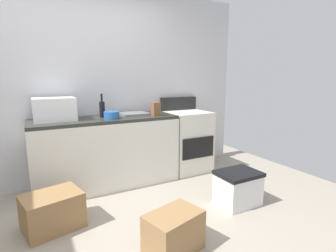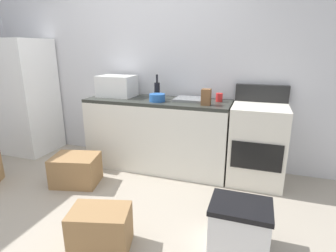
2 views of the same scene
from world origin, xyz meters
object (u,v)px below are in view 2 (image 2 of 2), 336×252
object	(u,v)px
wine_bottle	(157,90)
refrigerator	(26,97)
coffee_mug	(219,97)
mixing_bowl	(157,98)
cardboard_box_medium	(76,170)
knife_block	(206,97)
storage_bin	(239,225)
cardboard_box_small	(101,229)
microwave	(117,86)
stove_oven	(257,143)

from	to	relation	value
wine_bottle	refrigerator	bearing A→B (deg)	-176.83
refrigerator	coffee_mug	xyz separation A→B (m)	(2.79, 0.16, 0.13)
mixing_bowl	refrigerator	bearing A→B (deg)	178.11
mixing_bowl	cardboard_box_medium	world-z (taller)	mixing_bowl
wine_bottle	knife_block	xyz separation A→B (m)	(0.66, -0.21, -0.02)
refrigerator	storage_bin	bearing A→B (deg)	-20.00
knife_block	cardboard_box_medium	world-z (taller)	knife_block
coffee_mug	cardboard_box_small	xyz separation A→B (m)	(-0.63, -1.67, -0.78)
microwave	wine_bottle	world-z (taller)	wine_bottle
mixing_bowl	microwave	bearing A→B (deg)	165.31
mixing_bowl	cardboard_box_small	world-z (taller)	mixing_bowl
cardboard_box_small	storage_bin	distance (m)	1.08
stove_oven	coffee_mug	world-z (taller)	stove_oven
cardboard_box_medium	storage_bin	world-z (taller)	storage_bin
microwave	cardboard_box_small	bearing A→B (deg)	-66.39
wine_bottle	knife_block	distance (m)	0.69
storage_bin	cardboard_box_medium	bearing A→B (deg)	166.06
refrigerator	wine_bottle	distance (m)	2.03
stove_oven	coffee_mug	size ratio (longest dim) A/B	11.00
microwave	cardboard_box_medium	bearing A→B (deg)	-100.03
mixing_bowl	storage_bin	world-z (taller)	mixing_bowl
stove_oven	microwave	distance (m)	1.89
coffee_mug	cardboard_box_medium	size ratio (longest dim) A/B	0.20
microwave	stove_oven	bearing A→B (deg)	-1.29
stove_oven	knife_block	size ratio (longest dim) A/B	6.11
mixing_bowl	cardboard_box_small	size ratio (longest dim) A/B	0.42
mixing_bowl	storage_bin	xyz separation A→B (m)	(1.09, -1.09, -0.75)
microwave	knife_block	bearing A→B (deg)	-8.87
wine_bottle	stove_oven	bearing A→B (deg)	-2.60
microwave	cardboard_box_small	size ratio (longest dim) A/B	1.02
refrigerator	coffee_mug	distance (m)	2.80
stove_oven	cardboard_box_medium	distance (m)	2.11
stove_oven	refrigerator	bearing A→B (deg)	-179.03
stove_oven	cardboard_box_medium	world-z (taller)	stove_oven
refrigerator	wine_bottle	size ratio (longest dim) A/B	5.48
stove_oven	wine_bottle	distance (m)	1.36
mixing_bowl	cardboard_box_small	bearing A→B (deg)	-87.07
refrigerator	coffee_mug	bearing A→B (deg)	3.26
stove_oven	mixing_bowl	size ratio (longest dim) A/B	5.79
microwave	wine_bottle	xyz separation A→B (m)	(0.56, 0.02, -0.03)
knife_block	cardboard_box_medium	size ratio (longest dim) A/B	0.36
microwave	cardboard_box_small	xyz separation A→B (m)	(0.70, -1.61, -0.87)
knife_block	refrigerator	bearing A→B (deg)	177.98
coffee_mug	cardboard_box_medium	world-z (taller)	coffee_mug
cardboard_box_small	refrigerator	bearing A→B (deg)	145.10
stove_oven	cardboard_box_small	bearing A→B (deg)	-125.18
knife_block	wine_bottle	bearing A→B (deg)	162.68
cardboard_box_small	microwave	bearing A→B (deg)	113.61
stove_oven	wine_bottle	world-z (taller)	wine_bottle
refrigerator	microwave	xyz separation A→B (m)	(1.46, 0.10, 0.21)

